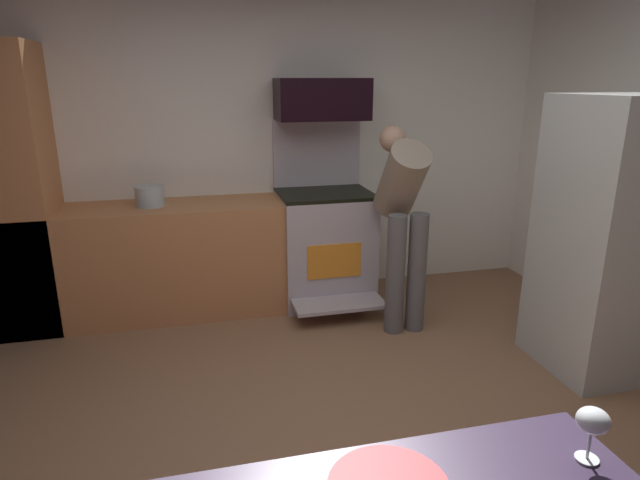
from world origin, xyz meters
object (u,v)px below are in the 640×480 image
Objects in this scene: person_cook at (402,213)px; wine_glass_mid at (593,423)px; microwave at (322,99)px; refrigerator at (621,238)px; oven_range at (324,242)px; stock_pot at (150,196)px.

person_cook is 10.01× the size of wine_glass_mid.
microwave is 2.39m from refrigerator.
oven_range is 0.87× the size of refrigerator.
oven_range is at bearing 135.64° from refrigerator.
stock_pot is (-1.39, -0.08, -0.71)m from microwave.
oven_range is 6.88× the size of stock_pot.
person_cook is (0.44, -0.73, -0.79)m from microwave.
person_cook is (0.44, -0.63, 0.39)m from oven_range.
oven_range is 2.21m from refrigerator.
microwave reaches higher than person_cook.
microwave is at bearing 90.00° from oven_range.
person_cook is 6.81× the size of stock_pot.
refrigerator is 3.33m from stock_pot.
wine_glass_mid is (-0.12, -3.35, -0.68)m from microwave.
stock_pot is at bearing 160.53° from person_cook.
person_cook is at bearing -55.38° from oven_range.
microwave is 0.49× the size of person_cook.
microwave is 1.16m from person_cook.
microwave is at bearing 133.97° from refrigerator.
microwave is 3.34× the size of stock_pot.
oven_range reaches higher than person_cook.
oven_range is 1.18m from microwave.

